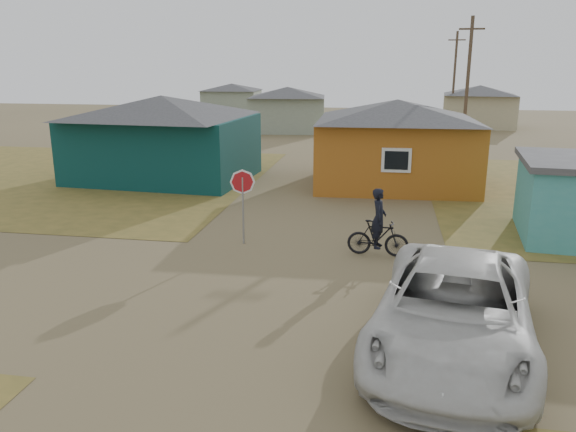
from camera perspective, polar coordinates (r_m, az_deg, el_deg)
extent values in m
plane|color=olive|center=(13.40, 0.36, -8.85)|extent=(120.00, 120.00, 0.00)
cube|color=olive|center=(30.23, -22.41, 3.71)|extent=(20.00, 18.00, 0.00)
cube|color=#08302F|center=(27.92, -12.49, 6.75)|extent=(8.40, 6.54, 3.00)
pyramid|color=#3A3A3C|center=(27.70, -12.73, 10.84)|extent=(8.93, 7.08, 1.00)
cube|color=#A65D19|center=(26.37, 10.84, 6.35)|extent=(7.21, 6.24, 3.00)
pyramid|color=#3A3A3C|center=(26.14, 11.06, 10.57)|extent=(7.72, 6.76, 0.90)
cube|color=silver|center=(23.35, 10.95, 5.58)|extent=(1.20, 0.06, 1.00)
cube|color=black|center=(23.32, 10.95, 5.57)|extent=(0.95, 0.04, 0.75)
cube|color=gray|center=(46.93, -0.05, 10.32)|extent=(6.49, 5.60, 2.80)
pyramid|color=#3A3A3C|center=(46.80, -0.05, 12.51)|extent=(7.04, 6.15, 0.80)
cube|color=tan|center=(52.83, 18.78, 10.08)|extent=(6.41, 5.50, 2.80)
pyramid|color=#3A3A3C|center=(52.72, 18.95, 12.02)|extent=(6.95, 6.05, 0.80)
cube|color=gray|center=(60.36, -5.70, 11.31)|extent=(5.75, 5.28, 2.70)
pyramid|color=#3A3A3C|center=(60.27, -5.74, 12.92)|extent=(6.28, 5.81, 0.70)
cylinder|color=#4F3F2F|center=(34.39, 17.72, 12.13)|extent=(0.20, 0.20, 8.00)
cube|color=#4F3F2F|center=(34.40, 18.19, 17.61)|extent=(1.40, 0.10, 0.10)
cylinder|color=#4F3F2F|center=(50.38, 16.50, 13.01)|extent=(0.20, 0.20, 8.00)
cube|color=#4F3F2F|center=(50.39, 16.80, 16.76)|extent=(1.40, 0.10, 0.10)
cylinder|color=gray|center=(17.39, -4.58, 0.52)|extent=(0.06, 0.06, 2.12)
imported|color=black|center=(16.61, 9.12, -2.22)|extent=(1.81, 0.61, 1.07)
imported|color=black|center=(16.44, 9.20, -0.22)|extent=(0.46, 0.67, 1.76)
imported|color=silver|center=(11.42, 16.51, -9.13)|extent=(3.91, 6.74, 1.76)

